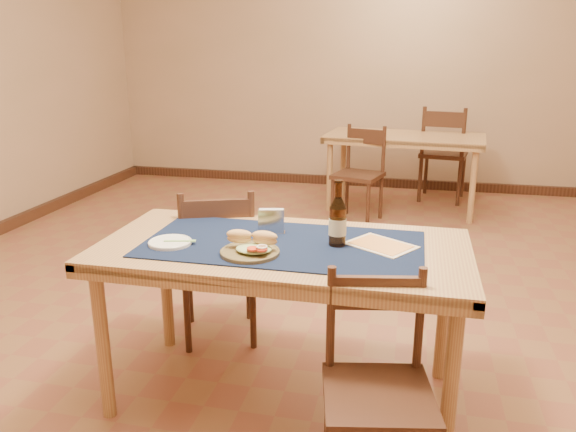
% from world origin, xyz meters
% --- Properties ---
extents(room, '(6.04, 7.04, 2.84)m').
position_xyz_m(room, '(0.00, 0.00, 1.40)').
color(room, brown).
rests_on(room, ground).
extents(main_table, '(1.60, 0.80, 0.75)m').
position_xyz_m(main_table, '(0.00, -0.80, 0.67)').
color(main_table, '#AA8850').
rests_on(main_table, ground).
extents(placemat, '(1.20, 0.60, 0.01)m').
position_xyz_m(placemat, '(0.00, -0.80, 0.75)').
color(placemat, '#0E1734').
rests_on(placemat, main_table).
extents(baseboard, '(6.00, 7.00, 0.10)m').
position_xyz_m(baseboard, '(0.00, 0.00, 0.05)').
color(baseboard, '#3F2316').
rests_on(baseboard, ground).
extents(back_table, '(1.58, 0.90, 0.75)m').
position_xyz_m(back_table, '(0.44, 2.57, 0.67)').
color(back_table, '#AA8850').
rests_on(back_table, ground).
extents(chair_main_far, '(0.52, 0.52, 0.88)m').
position_xyz_m(chair_main_far, '(-0.47, -0.35, 0.46)').
color(chair_main_far, '#3F2316').
rests_on(chair_main_far, ground).
extents(chair_main_near, '(0.44, 0.44, 0.82)m').
position_xyz_m(chair_main_near, '(0.46, -1.28, 0.43)').
color(chair_main_near, '#3F2316').
rests_on(chair_main_near, ground).
extents(chair_back_near, '(0.50, 0.50, 0.88)m').
position_xyz_m(chair_back_near, '(0.05, 2.10, 0.46)').
color(chair_back_near, '#3F2316').
rests_on(chair_back_near, ground).
extents(chair_back_far, '(0.53, 0.53, 1.00)m').
position_xyz_m(chair_back_far, '(0.83, 2.99, 0.52)').
color(chair_back_far, '#3F2316').
rests_on(chair_back_far, ground).
extents(sandwich_plate, '(0.25, 0.25, 0.09)m').
position_xyz_m(sandwich_plate, '(-0.10, -0.95, 0.78)').
color(sandwich_plate, brown).
rests_on(sandwich_plate, placemat).
extents(side_plate, '(0.19, 0.19, 0.02)m').
position_xyz_m(side_plate, '(-0.47, -0.92, 0.76)').
color(side_plate, white).
rests_on(side_plate, placemat).
extents(fork, '(0.14, 0.05, 0.00)m').
position_xyz_m(fork, '(-0.42, -0.91, 0.77)').
color(fork, '#7EB965').
rests_on(fork, side_plate).
extents(beer_bottle, '(0.08, 0.08, 0.29)m').
position_xyz_m(beer_bottle, '(0.23, -0.77, 0.86)').
color(beer_bottle, '#47250C').
rests_on(beer_bottle, placemat).
extents(napkin_holder, '(0.13, 0.07, 0.11)m').
position_xyz_m(napkin_holder, '(-0.09, -0.67, 0.81)').
color(napkin_holder, silver).
rests_on(napkin_holder, placemat).
extents(menu_card, '(0.33, 0.31, 0.01)m').
position_xyz_m(menu_card, '(0.42, -0.74, 0.76)').
color(menu_card, beige).
rests_on(menu_card, placemat).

